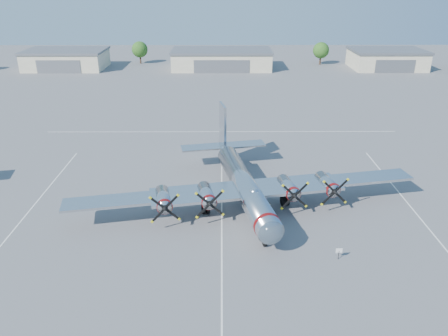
{
  "coord_description": "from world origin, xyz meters",
  "views": [
    {
      "loc": [
        0.03,
        -46.5,
        24.5
      ],
      "look_at": [
        0.28,
        2.08,
        3.2
      ],
      "focal_mm": 35.0,
      "sensor_mm": 36.0,
      "label": 1
    }
  ],
  "objects_px": {
    "hangar_east": "(387,59)",
    "tree_west": "(140,49)",
    "main_bomber_b29": "(242,202)",
    "hangar_west": "(66,59)",
    "hangar_center": "(222,59)",
    "tree_east": "(321,50)",
    "info_placard": "(339,252)"
  },
  "relations": [
    {
      "from": "hangar_center",
      "to": "hangar_east",
      "type": "relative_size",
      "value": 1.39
    },
    {
      "from": "hangar_center",
      "to": "info_placard",
      "type": "distance_m",
      "value": 94.8
    },
    {
      "from": "main_bomber_b29",
      "to": "tree_east",
      "type": "bearing_deg",
      "value": 61.45
    },
    {
      "from": "tree_west",
      "to": "main_bomber_b29",
      "type": "relative_size",
      "value": 0.17
    },
    {
      "from": "hangar_center",
      "to": "main_bomber_b29",
      "type": "height_order",
      "value": "hangar_center"
    },
    {
      "from": "tree_east",
      "to": "info_placard",
      "type": "distance_m",
      "value": 102.01
    },
    {
      "from": "hangar_center",
      "to": "tree_east",
      "type": "relative_size",
      "value": 4.31
    },
    {
      "from": "tree_east",
      "to": "main_bomber_b29",
      "type": "height_order",
      "value": "tree_east"
    },
    {
      "from": "tree_west",
      "to": "tree_east",
      "type": "distance_m",
      "value": 55.04
    },
    {
      "from": "tree_east",
      "to": "main_bomber_b29",
      "type": "bearing_deg",
      "value": -107.26
    },
    {
      "from": "hangar_west",
      "to": "main_bomber_b29",
      "type": "bearing_deg",
      "value": -60.17
    },
    {
      "from": "tree_west",
      "to": "hangar_center",
      "type": "bearing_deg",
      "value": -17.82
    },
    {
      "from": "hangar_east",
      "to": "info_placard",
      "type": "height_order",
      "value": "hangar_east"
    },
    {
      "from": "hangar_east",
      "to": "main_bomber_b29",
      "type": "distance_m",
      "value": 94.48
    },
    {
      "from": "hangar_west",
      "to": "tree_east",
      "type": "bearing_deg",
      "value": 4.6
    },
    {
      "from": "hangar_west",
      "to": "info_placard",
      "type": "xyz_separation_m",
      "value": [
        56.03,
        -94.14,
        -1.88
      ]
    },
    {
      "from": "hangar_center",
      "to": "tree_west",
      "type": "relative_size",
      "value": 4.31
    },
    {
      "from": "hangar_east",
      "to": "tree_west",
      "type": "height_order",
      "value": "tree_west"
    },
    {
      "from": "main_bomber_b29",
      "to": "tree_west",
      "type": "bearing_deg",
      "value": 95.53
    },
    {
      "from": "info_placard",
      "to": "hangar_west",
      "type": "bearing_deg",
      "value": 117.83
    },
    {
      "from": "tree_west",
      "to": "hangar_east",
      "type": "bearing_deg",
      "value": -6.28
    },
    {
      "from": "tree_west",
      "to": "main_bomber_b29",
      "type": "height_order",
      "value": "tree_west"
    },
    {
      "from": "info_placard",
      "to": "tree_east",
      "type": "bearing_deg",
      "value": 76.34
    },
    {
      "from": "hangar_center",
      "to": "main_bomber_b29",
      "type": "xyz_separation_m",
      "value": [
        2.43,
        -82.72,
        -2.71
      ]
    },
    {
      "from": "hangar_east",
      "to": "tree_west",
      "type": "distance_m",
      "value": 73.46
    },
    {
      "from": "hangar_east",
      "to": "tree_west",
      "type": "relative_size",
      "value": 3.1
    },
    {
      "from": "hangar_center",
      "to": "tree_east",
      "type": "distance_m",
      "value": 30.64
    },
    {
      "from": "hangar_west",
      "to": "hangar_east",
      "type": "distance_m",
      "value": 93.0
    },
    {
      "from": "hangar_west",
      "to": "main_bomber_b29",
      "type": "xyz_separation_m",
      "value": [
        47.43,
        -82.72,
        -2.71
      ]
    },
    {
      "from": "hangar_west",
      "to": "hangar_east",
      "type": "xyz_separation_m",
      "value": [
        93.0,
        0.0,
        0.0
      ]
    },
    {
      "from": "hangar_west",
      "to": "hangar_center",
      "type": "xyz_separation_m",
      "value": [
        45.0,
        -0.0,
        -0.0
      ]
    },
    {
      "from": "hangar_center",
      "to": "tree_west",
      "type": "bearing_deg",
      "value": 162.18
    }
  ]
}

